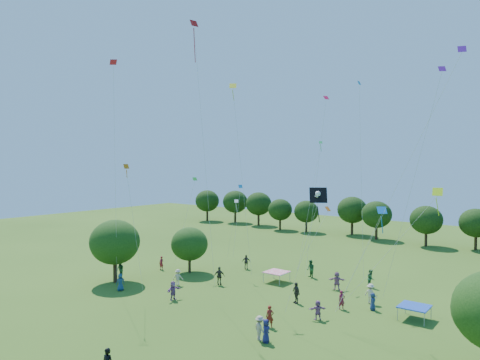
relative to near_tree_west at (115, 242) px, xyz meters
name	(u,v)px	position (x,y,z in m)	size (l,w,h in m)	color
near_tree_west	(115,242)	(0.00, 0.00, 0.00)	(5.14, 5.14, 6.52)	#422B19
near_tree_north	(189,244)	(3.27, 7.65, -0.95)	(4.18, 4.18, 5.14)	#422B19
treeline	(389,215)	(14.28, 42.02, -0.11)	(88.01, 8.77, 6.77)	#422B19
tent_red_stripe	(277,272)	(13.24, 10.38, -3.17)	(2.20, 2.20, 1.10)	#EB1B48
tent_blue	(414,307)	(27.74, 7.98, -3.17)	(2.20, 2.20, 1.10)	#1B45B3
crowd_person_0	(120,282)	(2.96, -1.54, -3.37)	(0.82, 0.45, 1.67)	navy
crowd_person_1	(161,263)	(-0.21, 6.52, -3.42)	(0.58, 0.37, 1.56)	maroon
crowd_person_2	(371,279)	(21.74, 14.49, -3.31)	(0.88, 0.48, 1.78)	#255731
crowd_person_3	(178,277)	(5.96, 3.24, -3.39)	(1.06, 0.48, 1.63)	#BDAB97
crowd_person_4	(296,293)	(18.31, 5.72, -3.28)	(1.09, 0.49, 1.85)	#37342C
crowd_person_5	(318,310)	(21.72, 3.26, -3.43)	(1.44, 0.51, 1.54)	#995994
crowd_person_6	(266,331)	(20.92, -2.80, -3.40)	(0.80, 0.43, 1.61)	navy
crowd_person_7	(270,317)	(19.62, -0.39, -3.39)	(0.61, 0.39, 1.64)	maroon
crowd_person_8	(311,269)	(15.24, 14.05, -3.24)	(0.95, 0.51, 1.92)	#295F32
crowd_person_9	(371,294)	(23.56, 9.65, -3.32)	(1.15, 0.52, 1.77)	beige
crowd_person_10	(246,262)	(7.41, 12.81, -3.37)	(0.98, 0.45, 1.68)	#413734
crowd_person_11	(337,281)	(19.41, 11.67, -3.32)	(1.66, 0.59, 1.78)	#A05D90
crowd_person_12	(373,302)	(24.35, 8.07, -3.46)	(0.73, 0.39, 1.48)	navy
crowd_person_13	(342,300)	(22.19, 6.67, -3.40)	(0.60, 0.38, 1.60)	maroon
crowd_person_14	(120,270)	(-0.91, 1.28, -3.27)	(0.92, 0.50, 1.86)	#235230
crowd_person_15	(260,328)	(20.38, -2.78, -3.34)	(1.13, 0.51, 1.73)	tan
crowd_person_16	(220,276)	(9.26, 5.88, -3.27)	(1.09, 0.50, 1.86)	#36322B
crowd_person_17	(173,291)	(9.05, -0.32, -3.35)	(1.59, 0.57, 1.70)	#88518B
pirate_kite	(318,196)	(23.09, 0.48, 5.80)	(3.06, 1.24, 9.32)	black
red_high_kite	(198,74)	(10.56, 1.41, 16.23)	(2.66, 0.78, 23.99)	red
small_kite_0	(114,112)	(2.48, -1.70, 13.12)	(1.19, 1.07, 20.98)	#F9170E
small_kite_1	(324,217)	(17.43, 12.75, 2.72)	(3.02, 1.70, 6.67)	#D3580B
small_kite_2	(422,212)	(29.46, 3.11, 4.85)	(7.07, 1.17, 9.44)	#B7E514
small_kite_3	(315,177)	(15.07, 15.16, 6.72)	(0.46, 5.26, 13.58)	green
small_kite_4	(377,223)	(26.16, 3.90, 3.80)	(3.28, 1.90, 7.87)	#1260B4
small_kite_5	(423,142)	(28.70, 6.12, 9.73)	(5.17, 3.03, 17.81)	#6E1893
small_kite_6	(235,212)	(7.65, 10.40, 2.72)	(2.81, 1.73, 7.07)	silver
small_kite_7	(361,143)	(20.68, 14.11, 10.22)	(1.63, 2.29, 19.37)	#0D8AC3
small_kite_8	(321,145)	(17.70, 11.38, 10.00)	(1.31, 2.53, 17.77)	red
small_kite_9	(130,194)	(7.89, -4.12, 5.54)	(0.52, 1.62, 11.00)	orange
small_kite_10	(236,122)	(11.45, 5.88, 12.20)	(1.55, 1.97, 18.84)	#C7C211
small_kite_11	(191,196)	(3.27, 7.90, 4.51)	(1.12, 2.66, 9.49)	#1A8F26
small_kite_12	(239,200)	(5.39, 14.04, 3.71)	(0.95, 2.62, 8.47)	#1272B6
small_kite_13	(420,137)	(29.50, 2.24, 9.84)	(8.56, 0.60, 18.19)	purple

